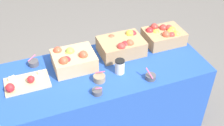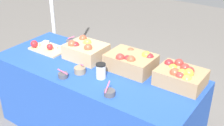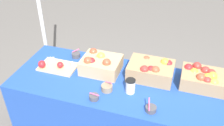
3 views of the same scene
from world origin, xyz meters
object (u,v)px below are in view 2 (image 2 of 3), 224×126
Objects in this scene: sample_bowl_mid at (63,75)px; sample_bowl_far at (71,42)px; apple_crate_left at (181,76)px; sample_bowl_extra at (80,70)px; tent_pole at (52,7)px; apple_crate_right at (85,50)px; cutting_board_front at (46,48)px; coffee_cup at (101,71)px; sample_bowl_near at (110,93)px; apple_crate_middle at (131,61)px.

sample_bowl_mid is 0.68m from sample_bowl_far.
apple_crate_left is 1.24m from sample_bowl_far.
tent_pole is at bearing 145.81° from sample_bowl_extra.
tent_pole is (-0.87, 0.44, 0.16)m from apple_crate_right.
cutting_board_front is 2.75× the size of coffee_cup.
cutting_board_front is 1.03m from sample_bowl_near.
sample_bowl_mid is at bearing -179.06° from sample_bowl_near.
sample_bowl_mid is (-0.47, -0.01, -0.00)m from sample_bowl_near.
cutting_board_front is (-1.35, -0.15, -0.06)m from apple_crate_left.
coffee_cup is at bearing -9.22° from cutting_board_front.
coffee_cup reaches higher than cutting_board_front.
coffee_cup is at bearing 34.07° from sample_bowl_mid.
apple_crate_left is at bearing 6.45° from cutting_board_front.
sample_bowl_near is at bearing -39.04° from coffee_cup.
tent_pole is (-1.34, 0.39, 0.16)m from apple_crate_middle.
tent_pole reaches higher than sample_bowl_near.
sample_bowl_far is at bearing 127.18° from sample_bowl_mid.
coffee_cup is 0.07× the size of tent_pole.
sample_bowl_near is 0.05× the size of tent_pole.
sample_bowl_near is 1.65m from tent_pole.
tent_pole is at bearing 151.96° from sample_bowl_far.
cutting_board_front is (-0.43, -0.09, -0.05)m from apple_crate_right.
sample_bowl_mid reaches higher than sample_bowl_far.
cutting_board_front is 3.82× the size of sample_bowl_mid.
tent_pole is at bearing 151.70° from coffee_cup.
cutting_board_front is 3.90× the size of sample_bowl_far.
apple_crate_left is 1.03× the size of apple_crate_right.
apple_crate_left is at bearing 28.65° from sample_bowl_mid.
apple_crate_middle is at bearing -178.17° from apple_crate_left.
sample_bowl_mid is at bearing -151.35° from apple_crate_left.
apple_crate_middle reaches higher than apple_crate_left.
apple_crate_left is 4.01× the size of sample_bowl_far.
apple_crate_right reaches higher than sample_bowl_mid.
apple_crate_right is 0.18× the size of tent_pole.
coffee_cup is (-0.13, -0.26, -0.01)m from apple_crate_middle.
apple_crate_middle is 0.80m from sample_bowl_far.
sample_bowl_near reaches higher than sample_bowl_mid.
sample_bowl_near reaches higher than sample_bowl_far.
sample_bowl_mid is at bearing -115.05° from sample_bowl_extra.
apple_crate_right is at bearing -24.46° from sample_bowl_far.
sample_bowl_far is 0.76m from coffee_cup.
apple_crate_left is at bearing 3.92° from apple_crate_right.
apple_crate_left is 0.58m from sample_bowl_near.
tent_pole reaches higher than apple_crate_left.
cutting_board_front is at bearing 149.77° from sample_bowl_mid.
cutting_board_front is 0.26m from sample_bowl_far.
apple_crate_left is at bearing 50.75° from sample_bowl_near.
sample_bowl_far is 0.05× the size of tent_pole.
sample_bowl_far is at bearing 155.54° from apple_crate_right.
sample_bowl_near is at bearing -30.03° from tent_pole.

